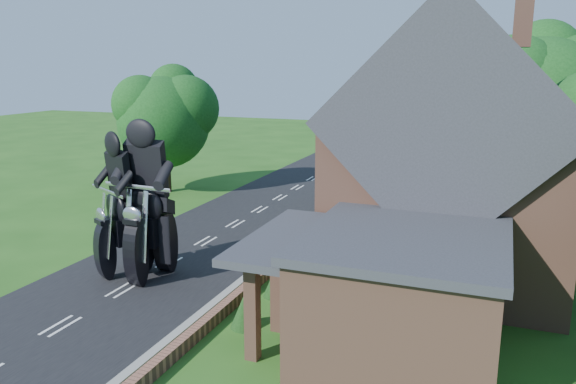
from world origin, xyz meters
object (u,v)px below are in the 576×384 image
(house, at_px, (452,161))
(motorcycle_lead, at_px, (152,256))
(annex, at_px, (398,292))
(garden_wall, at_px, (286,256))
(motorcycle_follow, at_px, (125,254))

(house, relative_size, motorcycle_lead, 5.32)
(annex, relative_size, motorcycle_lead, 3.66)
(garden_wall, xyz_separation_m, motorcycle_follow, (-5.14, -3.65, 0.62))
(garden_wall, height_order, motorcycle_lead, motorcycle_lead)
(house, distance_m, motorcycle_follow, 12.74)
(motorcycle_lead, xyz_separation_m, motorcycle_follow, (-1.21, 0.02, -0.07))
(annex, bearing_deg, garden_wall, 133.84)
(garden_wall, xyz_separation_m, motorcycle_lead, (-3.93, -3.67, 0.70))
(garden_wall, relative_size, house, 2.15)
(annex, height_order, motorcycle_follow, annex)
(annex, bearing_deg, motorcycle_lead, 167.34)
(motorcycle_lead, bearing_deg, house, -150.64)
(annex, relative_size, motorcycle_follow, 4.00)
(garden_wall, bearing_deg, motorcycle_lead, -137.03)
(garden_wall, bearing_deg, annex, -46.16)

